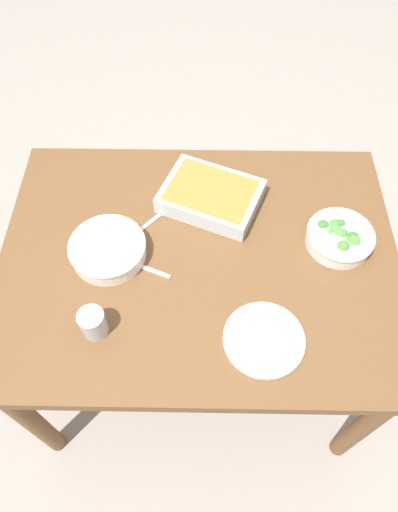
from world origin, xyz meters
TOP-DOWN VIEW (x-y plane):
  - ground_plane at (0.00, 0.00)m, footprint 6.00×6.00m
  - dining_table at (0.00, 0.00)m, footprint 1.20×0.90m
  - stew_bowl at (0.27, 0.00)m, footprint 0.23×0.23m
  - broccoli_bowl at (-0.42, -0.05)m, footprint 0.20×0.20m
  - baking_dish at (-0.03, -0.21)m, footprint 0.36×0.32m
  - drink_cup at (0.28, 0.24)m, footprint 0.07×0.07m
  - side_plate at (-0.18, 0.27)m, footprint 0.22×0.22m
  - spoon_by_stew at (0.19, 0.03)m, footprint 0.17×0.08m
  - spoon_by_broccoli at (-0.40, -0.02)m, footprint 0.09×0.17m
  - fork_on_table at (0.15, -0.13)m, footprint 0.13×0.14m

SIDE VIEW (x-z plane):
  - ground_plane at x=0.00m, z-range 0.00..0.00m
  - dining_table at x=0.00m, z-range 0.28..1.02m
  - fork_on_table at x=0.15m, z-range 0.74..0.75m
  - spoon_by_stew at x=0.19m, z-range 0.74..0.75m
  - spoon_by_broccoli at x=-0.40m, z-range 0.74..0.75m
  - side_plate at x=-0.18m, z-range 0.74..0.75m
  - broccoli_bowl at x=-0.42m, z-range 0.74..0.80m
  - stew_bowl at x=0.27m, z-range 0.74..0.80m
  - baking_dish at x=-0.03m, z-range 0.74..0.80m
  - drink_cup at x=0.28m, z-range 0.74..0.82m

